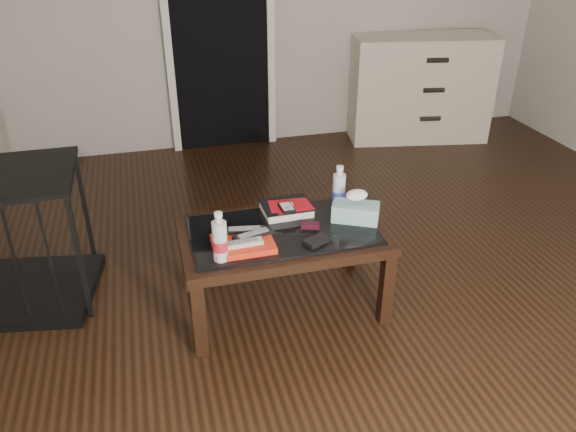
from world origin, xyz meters
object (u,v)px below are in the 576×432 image
dresser (419,88)px  water_bottle_right (339,187)px  pet_crate (0,261)px  coffee_table (283,241)px  textbook (286,208)px  tissue_box (356,212)px  water_bottle_left (220,237)px

dresser → water_bottle_right: (-1.46, -1.99, 0.13)m
dresser → pet_crate: (-3.21, -1.68, -0.22)m
water_bottle_right → dresser: bearing=53.7°
coffee_table → textbook: bearing=68.9°
coffee_table → pet_crate: size_ratio=1.01×
pet_crate → water_bottle_right: (1.75, -0.30, 0.35)m
coffee_table → water_bottle_right: size_ratio=4.20×
pet_crate → tissue_box: (1.79, -0.45, 0.28)m
water_bottle_right → water_bottle_left: bearing=-153.7°
dresser → tissue_box: (-1.42, -2.13, 0.06)m
water_bottle_right → tissue_box: water_bottle_right is taller
dresser → water_bottle_right: dresser is taller
textbook → water_bottle_right: bearing=-5.8°
tissue_box → coffee_table: bearing=-152.8°
water_bottle_right → coffee_table: bearing=-156.9°
water_bottle_left → tissue_box: (0.71, 0.19, -0.07)m
textbook → water_bottle_left: bearing=-139.9°
dresser → pet_crate: 3.63m
dresser → water_bottle_left: bearing=-122.1°
pet_crate → water_bottle_left: 1.30m
pet_crate → textbook: bearing=-0.9°
coffee_table → water_bottle_right: (0.34, 0.15, 0.18)m
water_bottle_right → textbook: bearing=175.8°
dresser → textbook: bearing=-121.0°
textbook → coffee_table: bearing=-112.7°
coffee_table → water_bottle_right: 0.41m
coffee_table → pet_crate: pet_crate is taller
water_bottle_left → water_bottle_right: size_ratio=1.00×
textbook → tissue_box: 0.36m
dresser → water_bottle_left: (-2.13, -2.32, 0.13)m
pet_crate → water_bottle_left: size_ratio=4.16×
coffee_table → water_bottle_right: bearing=23.1°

